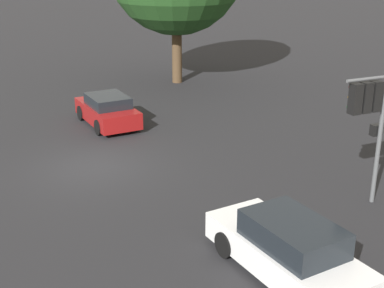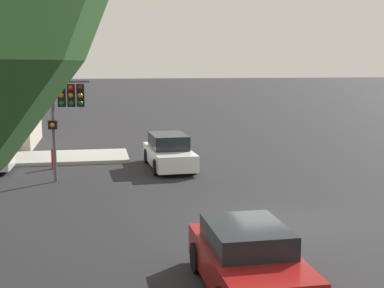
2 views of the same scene
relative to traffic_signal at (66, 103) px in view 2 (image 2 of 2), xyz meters
name	(u,v)px [view 2 (image 2 of 2)]	position (x,y,z in m)	size (l,w,h in m)	color
ground_plane	(273,223)	(-6.83, -6.31, -3.17)	(300.00, 300.00, 0.00)	black
traffic_signal	(66,103)	(0.00, 0.00, 0.00)	(0.55, 1.65, 4.52)	#515456
crossing_car_0	(169,152)	(2.12, -4.36, -2.45)	(4.68, 2.02, 1.54)	silver
crossing_car_1	(248,260)	(-11.35, -4.21, -2.50)	(3.99, 1.95, 1.40)	maroon
fire_hydrant	(54,158)	(2.82, 0.80, -2.68)	(0.22, 0.22, 0.92)	red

